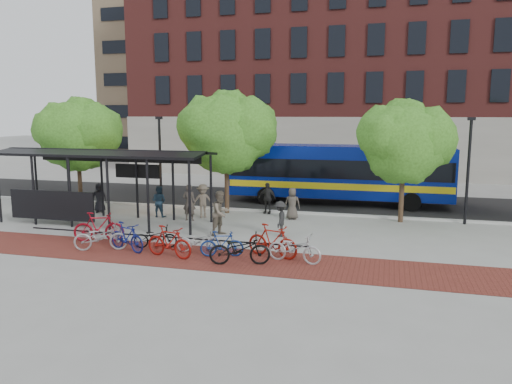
% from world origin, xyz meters
% --- Properties ---
extents(ground, '(160.00, 160.00, 0.00)m').
position_xyz_m(ground, '(0.00, 0.00, 0.00)').
color(ground, '#9E9E99').
rests_on(ground, ground).
extents(asphalt_street, '(160.00, 8.00, 0.01)m').
position_xyz_m(asphalt_street, '(0.00, 8.00, 0.01)').
color(asphalt_street, black).
rests_on(asphalt_street, ground).
extents(curb, '(160.00, 0.25, 0.12)m').
position_xyz_m(curb, '(0.00, 4.00, 0.06)').
color(curb, '#B7B7B2').
rests_on(curb, ground).
extents(brick_strip, '(24.00, 3.00, 0.01)m').
position_xyz_m(brick_strip, '(-2.00, -5.00, 0.00)').
color(brick_strip, maroon).
rests_on(brick_strip, ground).
extents(bike_rack_rail, '(12.00, 0.05, 0.95)m').
position_xyz_m(bike_rack_rail, '(-3.30, -4.10, 0.00)').
color(bike_rack_rail, black).
rests_on(bike_rack_rail, ground).
extents(building_brick, '(55.00, 14.00, 20.00)m').
position_xyz_m(building_brick, '(10.00, 26.00, 10.00)').
color(building_brick, maroon).
rests_on(building_brick, ground).
extents(building_tower, '(22.00, 22.00, 30.00)m').
position_xyz_m(building_tower, '(-16.00, 40.00, 15.00)').
color(building_tower, '#7A664C').
rests_on(building_tower, ground).
extents(bus_shelter, '(10.60, 3.07, 3.60)m').
position_xyz_m(bus_shelter, '(-8.13, -0.48, 3.00)').
color(bus_shelter, black).
rests_on(bus_shelter, ground).
extents(tree_a, '(4.90, 4.00, 6.18)m').
position_xyz_m(tree_a, '(-11.91, 3.35, 4.24)').
color(tree_a, '#382619').
rests_on(tree_a, ground).
extents(tree_b, '(5.15, 4.20, 6.47)m').
position_xyz_m(tree_b, '(-2.90, 3.35, 4.46)').
color(tree_b, '#382619').
rests_on(tree_b, ground).
extents(tree_c, '(4.66, 3.80, 5.92)m').
position_xyz_m(tree_c, '(6.09, 3.35, 4.05)').
color(tree_c, '#382619').
rests_on(tree_c, ground).
extents(lamp_post_left, '(0.35, 0.20, 5.12)m').
position_xyz_m(lamp_post_left, '(-7.00, 3.60, 2.75)').
color(lamp_post_left, black).
rests_on(lamp_post_left, ground).
extents(lamp_post_right, '(0.35, 0.20, 5.12)m').
position_xyz_m(lamp_post_right, '(9.00, 3.60, 2.75)').
color(lamp_post_right, black).
rests_on(lamp_post_right, ground).
extents(bus, '(12.75, 3.08, 3.44)m').
position_xyz_m(bus, '(2.53, 7.60, 1.98)').
color(bus, navy).
rests_on(bus, ground).
extents(bike_1, '(2.17, 1.19, 1.26)m').
position_xyz_m(bike_1, '(-6.22, -3.94, 0.63)').
color(bike_1, maroon).
rests_on(bike_1, ground).
extents(bike_2, '(2.17, 1.42, 1.08)m').
position_xyz_m(bike_2, '(-5.41, -5.09, 0.54)').
color(bike_2, gray).
rests_on(bike_2, ground).
extents(bike_3, '(1.96, 1.20, 1.14)m').
position_xyz_m(bike_3, '(-4.36, -4.94, 0.57)').
color(bike_3, navy).
rests_on(bike_3, ground).
extents(bike_4, '(1.81, 1.09, 0.90)m').
position_xyz_m(bike_4, '(-3.51, -4.22, 0.45)').
color(bike_4, black).
rests_on(bike_4, ground).
extents(bike_5, '(2.06, 0.98, 1.19)m').
position_xyz_m(bike_5, '(-2.42, -5.29, 0.60)').
color(bike_5, maroon).
rests_on(bike_5, ground).
extents(bike_6, '(1.82, 1.06, 0.90)m').
position_xyz_m(bike_6, '(-1.63, -4.30, 0.45)').
color(bike_6, '#9E9EA0').
rests_on(bike_6, ground).
extents(bike_7, '(1.70, 0.92, 0.98)m').
position_xyz_m(bike_7, '(-0.56, -4.69, 0.49)').
color(bike_7, navy).
rests_on(bike_7, ground).
extents(bike_8, '(2.29, 1.31, 1.14)m').
position_xyz_m(bike_8, '(0.37, -5.46, 0.57)').
color(bike_8, black).
rests_on(bike_8, ground).
extents(bike_9, '(2.16, 1.17, 1.25)m').
position_xyz_m(bike_9, '(1.29, -4.29, 0.62)').
color(bike_9, maroon).
rests_on(bike_9, ground).
extents(bike_10, '(2.13, 1.09, 1.07)m').
position_xyz_m(bike_10, '(2.20, -4.71, 0.53)').
color(bike_10, '#B0B1B3').
rests_on(bike_10, ground).
extents(pedestrian_0, '(0.91, 0.77, 1.58)m').
position_xyz_m(pedestrian_0, '(-9.71, 1.65, 0.79)').
color(pedestrian_0, black).
rests_on(pedestrian_0, ground).
extents(pedestrian_1, '(0.70, 0.48, 1.84)m').
position_xyz_m(pedestrian_1, '(-4.19, 0.92, 0.92)').
color(pedestrian_1, '#423A34').
rests_on(pedestrian_1, ground).
extents(pedestrian_2, '(0.82, 0.65, 1.64)m').
position_xyz_m(pedestrian_2, '(-6.05, 1.35, 0.82)').
color(pedestrian_2, '#1A2D3D').
rests_on(pedestrian_2, ground).
extents(pedestrian_3, '(1.29, 1.08, 1.73)m').
position_xyz_m(pedestrian_3, '(-3.79, 1.79, 0.87)').
color(pedestrian_3, '#65594B').
rests_on(pedestrian_3, ground).
extents(pedestrian_4, '(1.02, 0.54, 1.66)m').
position_xyz_m(pedestrian_4, '(-0.86, 3.68, 0.83)').
color(pedestrian_4, '#272727').
rests_on(pedestrian_4, ground).
extents(pedestrian_6, '(0.87, 0.64, 1.61)m').
position_xyz_m(pedestrian_6, '(0.71, 2.56, 0.81)').
color(pedestrian_6, '#453E37').
rests_on(pedestrian_6, ground).
extents(pedestrian_8, '(1.07, 1.17, 1.97)m').
position_xyz_m(pedestrian_8, '(-1.69, -1.50, 0.98)').
color(pedestrian_8, '#665C4C').
rests_on(pedestrian_8, ground).
extents(pedestrian_9, '(0.69, 1.07, 1.56)m').
position_xyz_m(pedestrian_9, '(0.88, -1.09, 0.78)').
color(pedestrian_9, black).
rests_on(pedestrian_9, ground).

